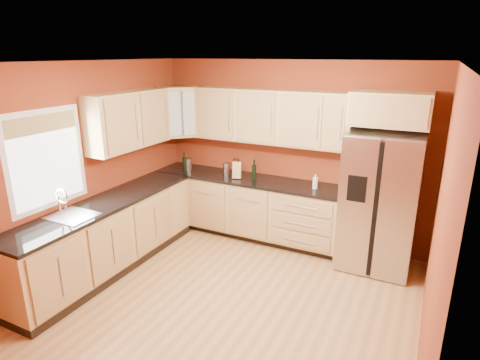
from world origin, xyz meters
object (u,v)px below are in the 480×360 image
object	(u,v)px
refrigerator	(379,201)
knife_block	(237,170)
canister_left	(227,169)
soap_dispenser	(315,182)
wine_bottle_a	(254,170)

from	to	relation	value
refrigerator	knife_block	size ratio (longest dim) A/B	7.22
canister_left	knife_block	distance (m)	0.22
canister_left	soap_dispenser	world-z (taller)	soap_dispenser
knife_block	soap_dispenser	bearing A→B (deg)	-18.46
canister_left	soap_dispenser	distance (m)	1.38
wine_bottle_a	canister_left	bearing A→B (deg)	177.64
wine_bottle_a	soap_dispenser	xyz separation A→B (m)	(0.92, -0.02, -0.05)
refrigerator	wine_bottle_a	bearing A→B (deg)	178.05
canister_left	knife_block	bearing A→B (deg)	-19.19
wine_bottle_a	knife_block	size ratio (longest dim) A/B	1.19
refrigerator	canister_left	bearing A→B (deg)	177.96
refrigerator	soap_dispenser	size ratio (longest dim) A/B	8.99
knife_block	soap_dispenser	size ratio (longest dim) A/B	1.25
wine_bottle_a	knife_block	distance (m)	0.26
wine_bottle_a	soap_dispenser	distance (m)	0.92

